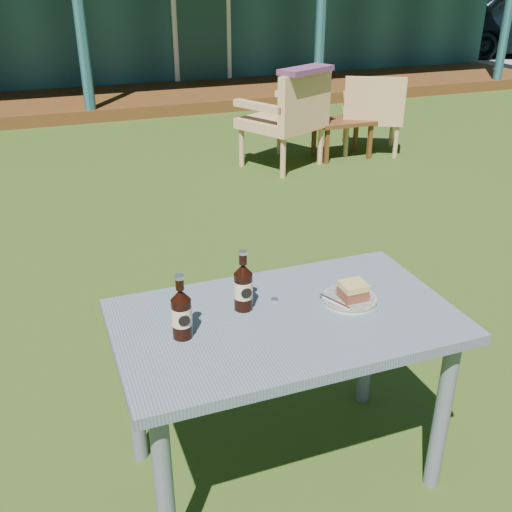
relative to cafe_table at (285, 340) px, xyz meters
name	(u,v)px	position (x,y,z in m)	size (l,w,h in m)	color
ground	(184,289)	(0.00, 1.60, -0.62)	(80.00, 80.00, 0.00)	#334916
cafe_table	(285,340)	(0.00, 0.00, 0.00)	(1.20, 0.70, 0.72)	slate
plate	(349,299)	(0.26, 0.02, 0.11)	(0.20, 0.20, 0.01)	silver
cake_slice	(353,290)	(0.27, 0.01, 0.15)	(0.09, 0.09, 0.06)	brown
fork	(335,301)	(0.20, 0.01, 0.12)	(0.01, 0.14, 0.00)	silver
cola_bottle_near	(243,286)	(-0.12, 0.10, 0.19)	(0.07, 0.07, 0.23)	black
cola_bottle_far	(182,313)	(-0.37, 0.00, 0.19)	(0.07, 0.07, 0.23)	black
bottle_cap	(275,300)	(0.00, 0.12, 0.11)	(0.03, 0.03, 0.01)	silver
armchair_left	(289,114)	(1.62, 3.71, -0.09)	(0.92, 0.90, 0.94)	tan
armchair_right	(372,110)	(2.65, 3.86, -0.15)	(0.81, 0.79, 0.83)	tan
floral_throw	(306,70)	(1.71, 3.54, 0.35)	(0.59, 0.22, 0.05)	#613154
side_table	(343,125)	(2.28, 3.82, -0.28)	(0.60, 0.40, 0.40)	#553014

